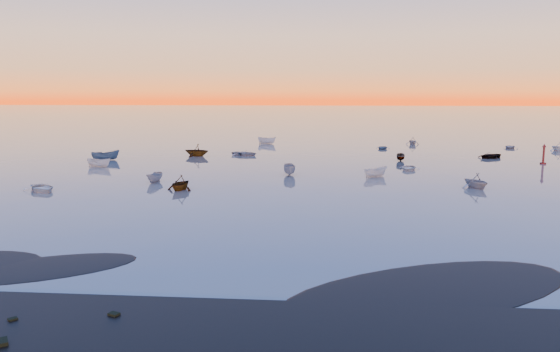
# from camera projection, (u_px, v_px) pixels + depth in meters

# --- Properties ---
(ground) EXTENTS (600.00, 600.00, 0.00)m
(ground) POSITION_uv_depth(u_px,v_px,m) (303.00, 137.00, 129.17)
(ground) COLOR slate
(ground) RESTS_ON ground
(mud_lobes) EXTENTS (140.00, 6.00, 0.07)m
(mud_lobes) POSITION_uv_depth(u_px,v_px,m) (223.00, 285.00, 29.70)
(mud_lobes) COLOR black
(mud_lobes) RESTS_ON ground
(moored_fleet) EXTENTS (124.00, 58.00, 1.20)m
(moored_fleet) POSITION_uv_depth(u_px,v_px,m) (290.00, 161.00, 82.88)
(moored_fleet) COLOR silver
(moored_fleet) RESTS_ON ground
(boat_near_left) EXTENTS (4.37, 4.30, 1.08)m
(boat_near_left) POSITION_uv_depth(u_px,v_px,m) (42.00, 191.00, 58.13)
(boat_near_left) COLOR silver
(boat_near_left) RESTS_ON ground
(boat_near_center) EXTENTS (3.28, 3.74, 1.22)m
(boat_near_center) POSITION_uv_depth(u_px,v_px,m) (375.00, 177.00, 67.82)
(boat_near_center) COLOR silver
(boat_near_center) RESTS_ON ground
(boat_near_right) EXTENTS (3.95, 3.19, 1.27)m
(boat_near_right) POSITION_uv_depth(u_px,v_px,m) (475.00, 188.00, 59.94)
(boat_near_right) COLOR gray
(boat_near_right) RESTS_ON ground
(channel_marker) EXTENTS (0.86, 0.86, 3.06)m
(channel_marker) POSITION_uv_depth(u_px,v_px,m) (544.00, 156.00, 79.77)
(channel_marker) COLOR #4F1211
(channel_marker) RESTS_ON ground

